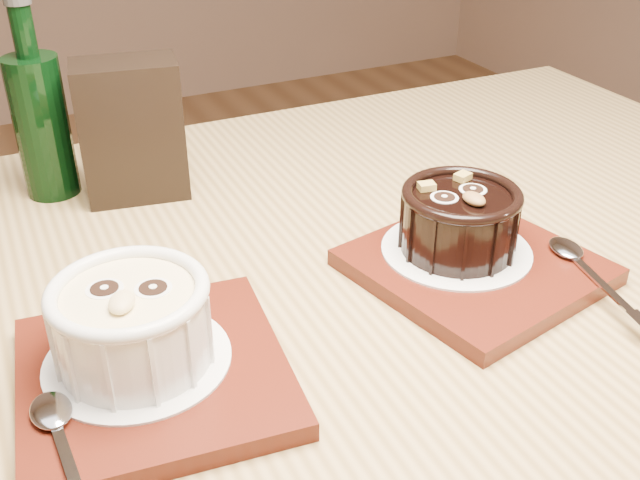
# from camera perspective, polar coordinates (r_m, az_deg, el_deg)

# --- Properties ---
(table) EXTENTS (1.21, 0.81, 0.75)m
(table) POSITION_cam_1_polar(r_m,az_deg,el_deg) (0.68, -1.37, -10.26)
(table) COLOR olive
(table) RESTS_ON ground
(tray_left) EXTENTS (0.20, 0.20, 0.01)m
(tray_left) POSITION_cam_1_polar(r_m,az_deg,el_deg) (0.54, -12.51, -10.05)
(tray_left) COLOR #551A0E
(tray_left) RESTS_ON table
(doily_left) EXTENTS (0.13, 0.13, 0.00)m
(doily_left) POSITION_cam_1_polar(r_m,az_deg,el_deg) (0.54, -13.70, -8.83)
(doily_left) COLOR white
(doily_left) RESTS_ON tray_left
(ramekin_white) EXTENTS (0.11, 0.11, 0.06)m
(ramekin_white) POSITION_cam_1_polar(r_m,az_deg,el_deg) (0.52, -14.15, -5.90)
(ramekin_white) COLOR white
(ramekin_white) RESTS_ON doily_left
(spoon_left) EXTENTS (0.03, 0.14, 0.01)m
(spoon_left) POSITION_cam_1_polar(r_m,az_deg,el_deg) (0.49, -18.99, -14.63)
(spoon_left) COLOR #B6BAC0
(spoon_left) RESTS_ON tray_left
(tray_right) EXTENTS (0.21, 0.21, 0.01)m
(tray_right) POSITION_cam_1_polar(r_m,az_deg,el_deg) (0.66, 11.70, -2.02)
(tray_right) COLOR #551A0E
(tray_right) RESTS_ON table
(doily_right) EXTENTS (0.13, 0.13, 0.00)m
(doily_right) POSITION_cam_1_polar(r_m,az_deg,el_deg) (0.66, 10.34, -0.74)
(doily_right) COLOR white
(doily_right) RESTS_ON tray_right
(ramekin_dark) EXTENTS (0.10, 0.10, 0.06)m
(ramekin_dark) POSITION_cam_1_polar(r_m,az_deg,el_deg) (0.64, 10.60, 1.72)
(ramekin_dark) COLOR black
(ramekin_dark) RESTS_ON doily_right
(spoon_right) EXTENTS (0.05, 0.14, 0.01)m
(spoon_right) POSITION_cam_1_polar(r_m,az_deg,el_deg) (0.66, 19.75, -2.08)
(spoon_right) COLOR #B6BAC0
(spoon_right) RESTS_ON tray_right
(condiment_stand) EXTENTS (0.11, 0.08, 0.14)m
(condiment_stand) POSITION_cam_1_polar(r_m,az_deg,el_deg) (0.77, -14.17, 8.09)
(condiment_stand) COLOR black
(condiment_stand) RESTS_ON table
(green_bottle) EXTENTS (0.05, 0.05, 0.20)m
(green_bottle) POSITION_cam_1_polar(r_m,az_deg,el_deg) (0.80, -20.47, 8.47)
(green_bottle) COLOR black
(green_bottle) RESTS_ON table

